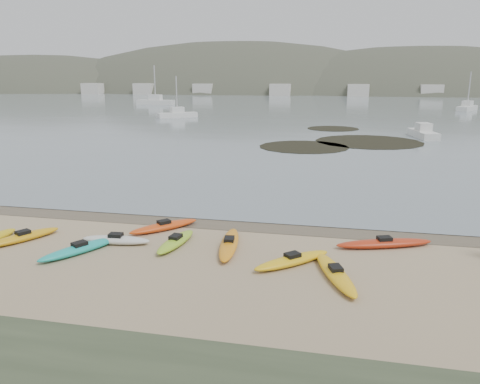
# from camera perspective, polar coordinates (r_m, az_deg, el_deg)

# --- Properties ---
(ground) EXTENTS (600.00, 600.00, 0.00)m
(ground) POSITION_cam_1_polar(r_m,az_deg,el_deg) (22.71, 0.00, -3.67)
(ground) COLOR tan
(ground) RESTS_ON ground
(wet_sand) EXTENTS (60.00, 60.00, 0.00)m
(wet_sand) POSITION_cam_1_polar(r_m,az_deg,el_deg) (22.43, -0.16, -3.89)
(wet_sand) COLOR brown
(wet_sand) RESTS_ON ground
(water) EXTENTS (1200.00, 1200.00, 0.00)m
(water) POSITION_cam_1_polar(r_m,az_deg,el_deg) (321.27, 11.51, 12.53)
(water) COLOR slate
(water) RESTS_ON ground
(kayaks) EXTENTS (22.59, 8.24, 0.34)m
(kayaks) POSITION_cam_1_polar(r_m,az_deg,el_deg) (19.29, -3.53, -6.44)
(kayaks) COLOR #D44512
(kayaks) RESTS_ON ground
(kelp_mats) EXTENTS (16.52, 24.90, 0.04)m
(kelp_mats) POSITION_cam_1_polar(r_m,az_deg,el_deg) (52.40, 12.37, 6.16)
(kelp_mats) COLOR black
(kelp_mats) RESTS_ON water
(moored_boats) EXTENTS (99.94, 76.48, 1.27)m
(moored_boats) POSITION_cam_1_polar(r_m,az_deg,el_deg) (100.19, 9.81, 10.19)
(moored_boats) COLOR silver
(moored_boats) RESTS_ON ground
(far_hills) EXTENTS (550.00, 135.00, 80.00)m
(far_hills) POSITION_cam_1_polar(r_m,az_deg,el_deg) (219.13, 21.29, 7.10)
(far_hills) COLOR #384235
(far_hills) RESTS_ON ground
(far_town) EXTENTS (199.00, 5.00, 4.00)m
(far_town) POSITION_cam_1_polar(r_m,az_deg,el_deg) (166.24, 12.83, 12.00)
(far_town) COLOR beige
(far_town) RESTS_ON ground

